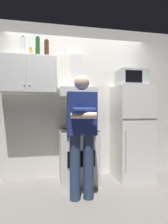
% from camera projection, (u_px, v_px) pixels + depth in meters
% --- Properties ---
extents(ground_plane, '(7.00, 7.00, 0.00)m').
position_uv_depth(ground_plane, '(84.00, 188.00, 2.81)').
color(ground_plane, slate).
extents(back_wall_tiled, '(4.80, 0.10, 2.70)m').
position_uv_depth(back_wall_tiled, '(78.00, 101.00, 3.39)').
color(back_wall_tiled, silver).
rests_on(back_wall_tiled, ground_plane).
extents(upper_cabinet, '(0.90, 0.37, 0.60)m').
position_uv_depth(upper_cabinet, '(28.00, 75.00, 3.00)').
color(upper_cabinet, silver).
extents(stove_oven, '(0.60, 0.62, 0.87)m').
position_uv_depth(stove_oven, '(78.00, 155.00, 3.04)').
color(stove_oven, white).
rests_on(stove_oven, ground_plane).
extents(range_hood, '(0.60, 0.44, 0.75)m').
position_uv_depth(range_hood, '(77.00, 86.00, 3.16)').
color(range_hood, white).
extents(refrigerator, '(0.60, 0.62, 1.60)m').
position_uv_depth(refrigerator, '(132.00, 132.00, 3.23)').
color(refrigerator, white).
rests_on(refrigerator, ground_plane).
extents(microwave, '(0.48, 0.37, 0.28)m').
position_uv_depth(microwave, '(131.00, 78.00, 3.24)').
color(microwave, '#B7BABF').
rests_on(microwave, refrigerator).
extents(person_standing, '(0.38, 0.33, 1.64)m').
position_uv_depth(person_standing, '(82.00, 131.00, 2.44)').
color(person_standing, navy).
rests_on(person_standing, ground_plane).
extents(cooking_pot, '(0.32, 0.22, 0.12)m').
position_uv_depth(cooking_pot, '(87.00, 125.00, 2.95)').
color(cooking_pot, '#B7BABF').
rests_on(cooking_pot, stove_oven).
extents(bottle_spice_jar, '(0.06, 0.06, 0.14)m').
position_uv_depth(bottle_spice_jar, '(31.00, 53.00, 3.01)').
color(bottle_spice_jar, gold).
rests_on(bottle_spice_jar, upper_cabinet).
extents(bottle_vodka_clear, '(0.08, 0.08, 0.33)m').
position_uv_depth(bottle_vodka_clear, '(23.00, 47.00, 3.00)').
color(bottle_vodka_clear, silver).
rests_on(bottle_vodka_clear, upper_cabinet).
extents(bottle_wine_green, '(0.07, 0.07, 0.35)m').
position_uv_depth(bottle_wine_green, '(38.00, 48.00, 3.07)').
color(bottle_wine_green, '#19471E').
rests_on(bottle_wine_green, upper_cabinet).
extents(bottle_rum_dark, '(0.08, 0.08, 0.29)m').
position_uv_depth(bottle_rum_dark, '(47.00, 49.00, 3.03)').
color(bottle_rum_dark, '#47230F').
rests_on(bottle_rum_dark, upper_cabinet).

